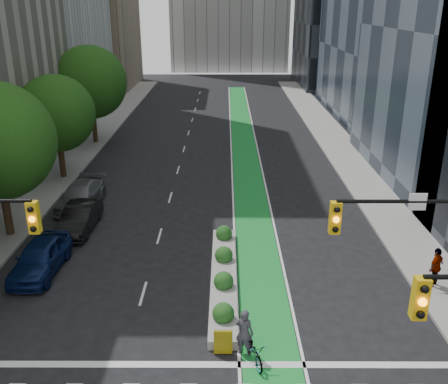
{
  "coord_description": "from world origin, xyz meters",
  "views": [
    {
      "loc": [
        1.28,
        -13.71,
        12.53
      ],
      "look_at": [
        1.2,
        11.23,
        3.0
      ],
      "focal_mm": 40.0,
      "sensor_mm": 36.0,
      "label": 1
    }
  ],
  "objects_px": {
    "median_planter": "(224,275)",
    "parked_car_left_near": "(40,257)",
    "bicycle": "(254,350)",
    "parked_car_left_mid": "(80,218)",
    "cyclist": "(244,332)",
    "pedestrian_far": "(436,267)",
    "parked_car_left_far": "(81,195)"
  },
  "relations": [
    {
      "from": "parked_car_left_far",
      "to": "parked_car_left_near",
      "type": "bearing_deg",
      "value": -82.83
    },
    {
      "from": "parked_car_left_far",
      "to": "pedestrian_far",
      "type": "relative_size",
      "value": 2.73
    },
    {
      "from": "median_planter",
      "to": "parked_car_left_near",
      "type": "xyz_separation_m",
      "value": [
        -9.0,
        0.9,
        0.45
      ]
    },
    {
      "from": "parked_car_left_near",
      "to": "median_planter",
      "type": "bearing_deg",
      "value": -3.51
    },
    {
      "from": "bicycle",
      "to": "median_planter",
      "type": "bearing_deg",
      "value": 84.53
    },
    {
      "from": "parked_car_left_near",
      "to": "parked_car_left_mid",
      "type": "relative_size",
      "value": 1.03
    },
    {
      "from": "parked_car_left_far",
      "to": "parked_car_left_mid",
      "type": "bearing_deg",
      "value": -70.92
    },
    {
      "from": "median_planter",
      "to": "parked_car_left_far",
      "type": "relative_size",
      "value": 1.96
    },
    {
      "from": "median_planter",
      "to": "parked_car_left_near",
      "type": "bearing_deg",
      "value": 174.27
    },
    {
      "from": "parked_car_left_far",
      "to": "bicycle",
      "type": "bearing_deg",
      "value": -50.26
    },
    {
      "from": "cyclist",
      "to": "parked_car_left_far",
      "type": "relative_size",
      "value": 0.37
    },
    {
      "from": "bicycle",
      "to": "parked_car_left_mid",
      "type": "distance_m",
      "value": 14.89
    },
    {
      "from": "cyclist",
      "to": "parked_car_left_far",
      "type": "distance_m",
      "value": 17.81
    },
    {
      "from": "bicycle",
      "to": "cyclist",
      "type": "distance_m",
      "value": 0.71
    },
    {
      "from": "median_planter",
      "to": "parked_car_left_far",
      "type": "bearing_deg",
      "value": 134.7
    },
    {
      "from": "parked_car_left_far",
      "to": "pedestrian_far",
      "type": "distance_m",
      "value": 21.55
    },
    {
      "from": "parked_car_left_far",
      "to": "pedestrian_far",
      "type": "xyz_separation_m",
      "value": [
        19.13,
        -9.92,
        0.35
      ]
    },
    {
      "from": "cyclist",
      "to": "parked_car_left_far",
      "type": "bearing_deg",
      "value": -32.76
    },
    {
      "from": "cyclist",
      "to": "parked_car_left_near",
      "type": "bearing_deg",
      "value": -9.44
    },
    {
      "from": "bicycle",
      "to": "parked_car_left_far",
      "type": "xyz_separation_m",
      "value": [
        -10.46,
        15.05,
        0.27
      ]
    },
    {
      "from": "cyclist",
      "to": "parked_car_left_mid",
      "type": "distance_m",
      "value": 14.37
    },
    {
      "from": "parked_car_left_mid",
      "to": "pedestrian_far",
      "type": "distance_m",
      "value": 19.28
    },
    {
      "from": "median_planter",
      "to": "parked_car_left_mid",
      "type": "distance_m",
      "value": 10.23
    },
    {
      "from": "bicycle",
      "to": "pedestrian_far",
      "type": "height_order",
      "value": "pedestrian_far"
    },
    {
      "from": "parked_car_left_mid",
      "to": "pedestrian_far",
      "type": "bearing_deg",
      "value": -17.99
    },
    {
      "from": "cyclist",
      "to": "pedestrian_far",
      "type": "distance_m",
      "value": 10.16
    },
    {
      "from": "parked_car_left_far",
      "to": "median_planter",
      "type": "bearing_deg",
      "value": -40.36
    },
    {
      "from": "pedestrian_far",
      "to": "parked_car_left_far",
      "type": "bearing_deg",
      "value": -68.27
    },
    {
      "from": "bicycle",
      "to": "parked_car_left_near",
      "type": "bearing_deg",
      "value": 130.36
    },
    {
      "from": "bicycle",
      "to": "pedestrian_far",
      "type": "xyz_separation_m",
      "value": [
        8.67,
        5.13,
        0.62
      ]
    },
    {
      "from": "parked_car_left_near",
      "to": "parked_car_left_far",
      "type": "bearing_deg",
      "value": 94.45
    },
    {
      "from": "parked_car_left_near",
      "to": "parked_car_left_far",
      "type": "relative_size",
      "value": 0.92
    }
  ]
}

